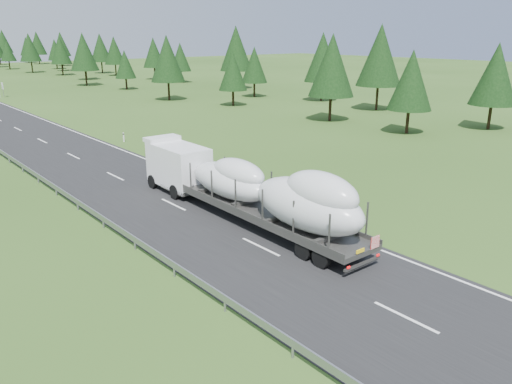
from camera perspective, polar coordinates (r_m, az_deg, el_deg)
ground at (r=26.77m, az=0.54°, el=-6.32°), size 400.00×400.00×0.00m
highway_sign at (r=101.71m, az=-26.99°, el=10.65°), size 0.08×0.90×2.60m
tree_line_right at (r=134.87m, az=-16.17°, el=15.23°), size 27.86×285.45×12.59m
boat_truck at (r=29.58m, az=-0.78°, el=0.67°), size 3.03×19.67×4.34m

